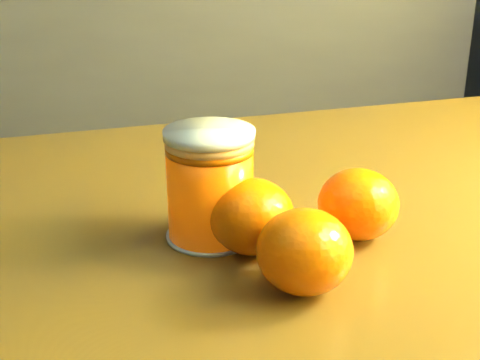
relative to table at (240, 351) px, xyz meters
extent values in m
cube|color=brown|center=(0.00, 0.00, 0.08)|extent=(1.13, 0.89, 0.04)
cylinder|color=#533314|center=(0.38, 0.37, -0.30)|extent=(0.05, 0.05, 0.72)
cylinder|color=#FF5D05|center=(-0.02, 0.03, 0.14)|extent=(0.07, 0.07, 0.08)
cylinder|color=#FFB868|center=(-0.02, 0.03, 0.18)|extent=(0.07, 0.07, 0.01)
cylinder|color=silver|center=(-0.02, 0.03, 0.19)|extent=(0.07, 0.07, 0.00)
ellipsoid|color=#F96704|center=(0.01, 0.00, 0.13)|extent=(0.07, 0.07, 0.06)
ellipsoid|color=#F96704|center=(0.10, 0.01, 0.13)|extent=(0.08, 0.08, 0.06)
ellipsoid|color=#F96704|center=(0.04, -0.06, 0.13)|extent=(0.09, 0.09, 0.06)
camera|label=1|loc=(-0.05, -0.47, 0.35)|focal=50.00mm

